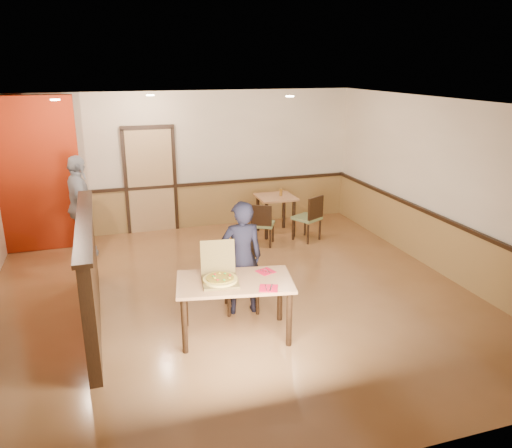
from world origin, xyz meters
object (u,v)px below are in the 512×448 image
(main_table, at_px, (235,289))
(side_table, at_px, (276,205))
(side_chair_right, at_px, (310,216))
(condiment, at_px, (281,192))
(pizza_box, at_px, (220,277))
(diner, at_px, (242,258))
(diner_chair, at_px, (241,272))
(passerby, at_px, (80,207))
(side_chair_left, at_px, (262,223))

(main_table, bearing_deg, side_table, 73.38)
(side_chair_right, height_order, condiment, condiment)
(pizza_box, distance_m, condiment, 4.18)
(diner, distance_m, condiment, 3.47)
(condiment, bearing_deg, diner, -119.10)
(diner_chair, relative_size, passerby, 0.53)
(main_table, distance_m, side_chair_right, 3.81)
(diner_chair, relative_size, side_table, 1.24)
(pizza_box, bearing_deg, condiment, 67.14)
(pizza_box, bearing_deg, passerby, 123.23)
(passerby, bearing_deg, main_table, -158.97)
(diner, xyz_separation_m, condiment, (1.69, 3.03, 0.05))
(side_chair_left, height_order, side_chair_right, side_chair_right)
(side_chair_left, relative_size, side_table, 1.06)
(diner_chair, height_order, passerby, passerby)
(main_table, relative_size, passerby, 0.85)
(side_chair_right, bearing_deg, passerby, -35.30)
(side_chair_right, bearing_deg, diner_chair, 19.94)
(diner_chair, bearing_deg, passerby, 135.72)
(side_table, bearing_deg, condiment, 1.80)
(diner_chair, relative_size, side_chair_right, 1.07)
(main_table, xyz_separation_m, diner_chair, (0.28, 0.74, -0.12))
(side_table, height_order, pizza_box, pizza_box)
(diner_chair, xyz_separation_m, passerby, (-2.13, 2.79, 0.38))
(diner_chair, height_order, side_table, diner_chair)
(diner_chair, xyz_separation_m, side_table, (1.55, 2.88, 0.07))
(side_chair_left, bearing_deg, passerby, 19.02)
(side_chair_right, distance_m, condiment, 0.80)
(side_chair_left, distance_m, passerby, 3.28)
(main_table, bearing_deg, passerby, 127.90)
(main_table, xyz_separation_m, side_chair_left, (1.36, 3.02, -0.20))
(side_table, relative_size, passerby, 0.43)
(diner_chair, distance_m, side_chair_left, 2.52)
(side_chair_left, xyz_separation_m, side_table, (0.48, 0.60, 0.15))
(main_table, distance_m, diner, 0.66)
(passerby, xyz_separation_m, condiment, (3.80, 0.09, -0.06))
(side_chair_right, distance_m, diner, 3.19)
(side_chair_right, distance_m, pizza_box, 3.91)
(side_chair_left, distance_m, condiment, 0.94)
(diner_chair, relative_size, pizza_box, 1.72)
(side_table, relative_size, condiment, 5.58)
(side_chair_left, relative_size, diner, 0.52)
(side_chair_left, bearing_deg, side_table, -100.28)
(condiment, bearing_deg, side_table, -178.20)
(side_table, bearing_deg, side_chair_right, -51.66)
(diner_chair, distance_m, side_table, 3.27)
(side_chair_left, xyz_separation_m, diner, (-1.10, -2.43, 0.35))
(diner_chair, xyz_separation_m, pizza_box, (-0.46, -0.71, 0.29))
(side_chair_left, relative_size, pizza_box, 1.47)
(passerby, bearing_deg, side_table, -95.19)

